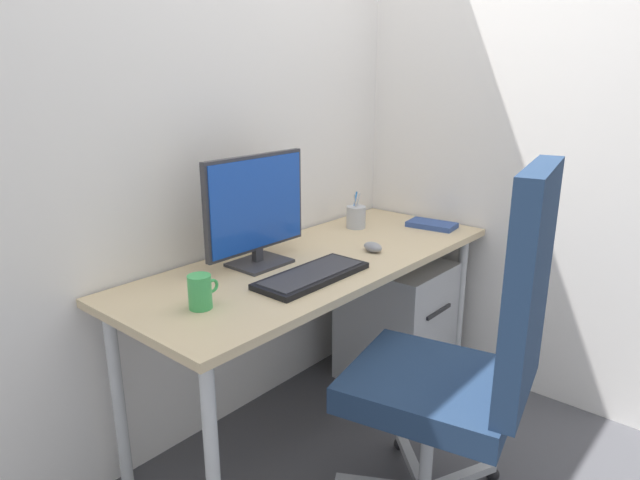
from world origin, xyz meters
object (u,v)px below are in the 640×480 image
monitor (256,209)px  mouse (373,247)px  pen_holder (356,217)px  coffee_mug (200,292)px  office_chair (471,352)px  keyboard (312,275)px  filing_cabinet (395,321)px  notebook (432,225)px

monitor → mouse: 0.52m
monitor → pen_holder: (0.66, 0.03, -0.16)m
pen_holder → coffee_mug: bearing=-169.4°
office_chair → monitor: office_chair is taller
monitor → keyboard: bearing=-86.3°
mouse → keyboard: bearing=-164.3°
monitor → filing_cabinet: bearing=-12.7°
coffee_mug → notebook: bearing=-3.1°
mouse → notebook: 0.49m
office_chair → keyboard: size_ratio=2.72×
coffee_mug → mouse: bearing=-5.3°
filing_cabinet → notebook: notebook is taller
mouse → pen_holder: bearing=61.4°
keyboard → coffee_mug: (-0.42, 0.09, 0.04)m
keyboard → mouse: size_ratio=4.93×
mouse → coffee_mug: size_ratio=0.84×
keyboard → pen_holder: size_ratio=2.63×
monitor → coffee_mug: 0.46m
monitor → notebook: (0.89, -0.24, -0.20)m
monitor → notebook: 0.95m
filing_cabinet → keyboard: keyboard is taller
notebook → coffee_mug: bearing=169.4°
monitor → notebook: bearing=-15.0°
keyboard → notebook: bearing=1.3°
monitor → mouse: bearing=-30.9°
pen_holder → notebook: pen_holder is taller
notebook → coffee_mug: 1.30m
filing_cabinet → notebook: (0.17, -0.07, 0.46)m
office_chair → mouse: bearing=62.0°
office_chair → notebook: 1.01m
filing_cabinet → monitor: size_ratio=1.25×
mouse → notebook: size_ratio=0.41×
filing_cabinet → coffee_mug: (-1.13, -0.01, 0.50)m
keyboard → mouse: (0.39, 0.01, 0.01)m
pen_holder → coffee_mug: pen_holder is taller
pen_holder → office_chair: bearing=-123.0°
filing_cabinet → pen_holder: pen_holder is taller
keyboard → pen_holder: pen_holder is taller
office_chair → notebook: bearing=36.9°
keyboard → coffee_mug: bearing=167.8°
pen_holder → mouse: bearing=-132.1°
keyboard → filing_cabinet: bearing=7.6°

